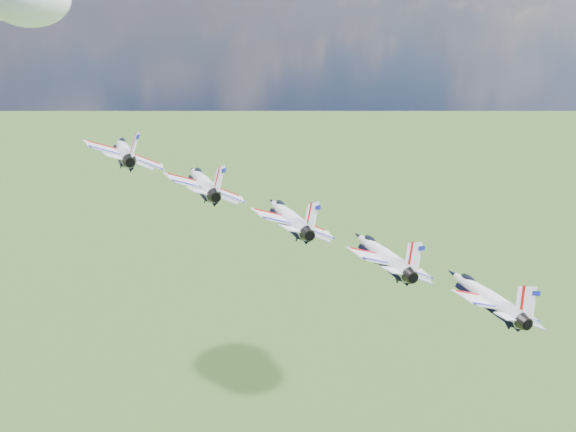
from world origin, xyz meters
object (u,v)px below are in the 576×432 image
jet_0 (124,150)px  jet_2 (288,216)px  jet_3 (381,254)px  jet_1 (202,182)px  jet_4 (484,295)px

jet_0 → jet_2: 24.40m
jet_3 → jet_0: bearing=137.1°
jet_0 → jet_3: size_ratio=1.00×
jet_0 → jet_1: (7.15, -9.41, -3.01)m
jet_1 → jet_2: jet_1 is taller
jet_4 → jet_0: bearing=137.1°
jet_1 → jet_2: 12.20m
jet_2 → jet_3: jet_2 is taller
jet_1 → jet_4: jet_1 is taller
jet_3 → jet_1: bearing=137.1°
jet_1 → jet_0: bearing=137.1°
jet_0 → jet_2: (14.31, -18.82, -6.03)m
jet_1 → jet_3: jet_1 is taller
jet_2 → jet_0: bearing=137.1°
jet_1 → jet_3: size_ratio=1.00×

